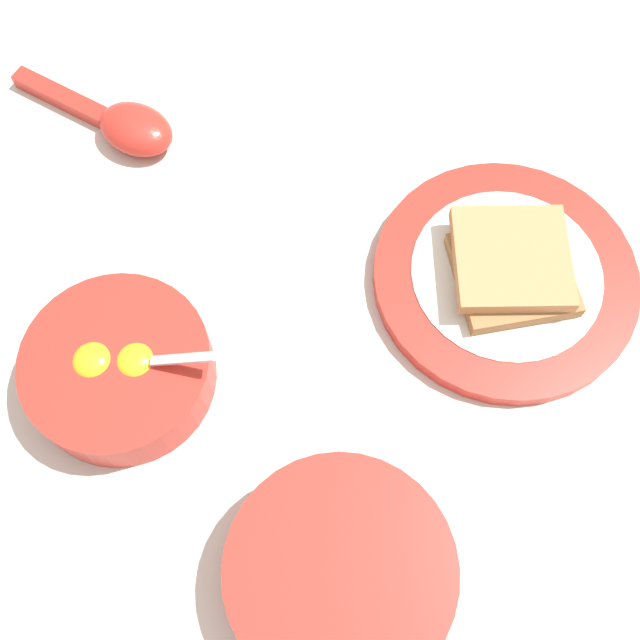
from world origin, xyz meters
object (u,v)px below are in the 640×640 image
at_px(toast_sandwich, 512,266).
at_px(soup_spoon, 123,124).
at_px(egg_bowl, 120,368).
at_px(congee_bowl, 340,573).
at_px(toast_plate, 505,277).

xyz_separation_m(toast_sandwich, soup_spoon, (-0.35, 0.09, -0.02)).
bearing_deg(toast_sandwich, egg_bowl, -153.85).
height_order(toast_sandwich, soup_spoon, toast_sandwich).
height_order(soup_spoon, congee_bowl, congee_bowl).
bearing_deg(egg_bowl, congee_bowl, -30.96).
bearing_deg(toast_plate, toast_sandwich, -47.61).
height_order(toast_plate, soup_spoon, soup_spoon).
bearing_deg(soup_spoon, egg_bowl, -73.26).
bearing_deg(toast_plate, congee_bowl, -110.04).
distance_m(toast_plate, soup_spoon, 0.36).
relative_size(egg_bowl, toast_plate, 0.70).
height_order(toast_plate, congee_bowl, congee_bowl).
bearing_deg(congee_bowl, toast_plate, 69.96).
distance_m(toast_sandwich, congee_bowl, 0.27).
bearing_deg(soup_spoon, congee_bowl, -52.88).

